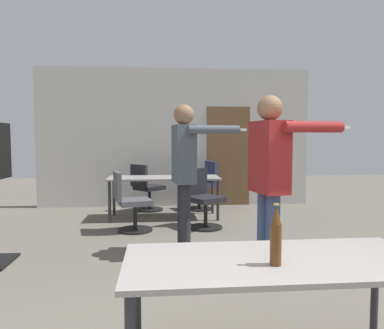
{
  "coord_description": "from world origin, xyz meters",
  "views": [
    {
      "loc": [
        -0.38,
        -1.45,
        1.41
      ],
      "look_at": [
        0.02,
        2.82,
        1.1
      ],
      "focal_mm": 35.0,
      "sensor_mm": 36.0,
      "label": 1
    }
  ],
  "objects": [
    {
      "name": "person_far_watching",
      "position": [
        -0.05,
        2.96,
        1.1
      ],
      "size": [
        0.85,
        0.6,
        1.8
      ],
      "rotation": [
        0.0,
        0.0,
        -1.44
      ],
      "color": "#28282D",
      "rests_on": "ground_plane"
    },
    {
      "name": "office_chair_side_rolled",
      "position": [
        -0.59,
        5.74,
        0.42
      ],
      "size": [
        0.69,
        0.68,
        0.9
      ],
      "rotation": [
        0.0,
        0.0,
        5.44
      ],
      "color": "black",
      "rests_on": "ground_plane"
    },
    {
      "name": "back_wall",
      "position": [
        0.03,
        6.28,
        1.4
      ],
      "size": [
        5.58,
        0.12,
        2.82
      ],
      "color": "beige",
      "rests_on": "ground_plane"
    },
    {
      "name": "office_chair_far_right",
      "position": [
        0.51,
        5.8,
        0.45
      ],
      "size": [
        0.64,
        0.59,
        0.95
      ],
      "rotation": [
        0.0,
        0.0,
        1.91
      ],
      "color": "black",
      "rests_on": "ground_plane"
    },
    {
      "name": "conference_table_near",
      "position": [
        0.29,
        0.57,
        0.65
      ],
      "size": [
        1.71,
        0.75,
        0.72
      ],
      "color": "gray",
      "rests_on": "ground_plane"
    },
    {
      "name": "beer_bottle",
      "position": [
        0.25,
        0.46,
        0.88
      ],
      "size": [
        0.06,
        0.06,
        0.33
      ],
      "color": "#563314",
      "rests_on": "conference_table_near"
    },
    {
      "name": "person_near_casual",
      "position": [
        0.71,
        2.06,
        1.1
      ],
      "size": [
        0.89,
        0.63,
        1.81
      ],
      "rotation": [
        0.0,
        0.0,
        -1.37
      ],
      "color": "#3D4C75",
      "rests_on": "ground_plane"
    },
    {
      "name": "office_chair_near_pushed",
      "position": [
        -0.79,
        4.16,
        0.42
      ],
      "size": [
        0.61,
        0.56,
        0.9
      ],
      "rotation": [
        0.0,
        0.0,
        4.96
      ],
      "color": "black",
      "rests_on": "ground_plane"
    },
    {
      "name": "office_chair_mid_tucked",
      "position": [
        0.33,
        4.31,
        0.43
      ],
      "size": [
        0.65,
        0.68,
        0.92
      ],
      "rotation": [
        0.0,
        0.0,
        3.69
      ],
      "color": "black",
      "rests_on": "ground_plane"
    },
    {
      "name": "conference_table_far",
      "position": [
        -0.26,
        5.07,
        0.66
      ],
      "size": [
        1.93,
        0.74,
        0.72
      ],
      "color": "gray",
      "rests_on": "ground_plane"
    }
  ]
}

